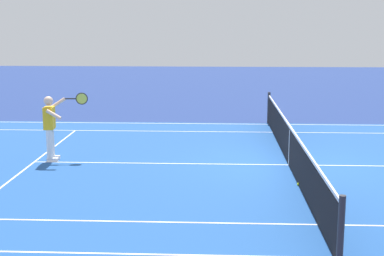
# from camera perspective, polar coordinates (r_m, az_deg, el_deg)

# --- Properties ---
(ground_plane) EXTENTS (60.00, 60.00, 0.00)m
(ground_plane) POSITION_cam_1_polar(r_m,az_deg,el_deg) (13.98, 9.93, -3.76)
(ground_plane) COLOR navy
(court_slab) EXTENTS (24.20, 11.40, 0.00)m
(court_slab) POSITION_cam_1_polar(r_m,az_deg,el_deg) (13.98, 9.93, -3.75)
(court_slab) COLOR #1E4C93
(court_slab) RESTS_ON ground_plane
(court_line_markings) EXTENTS (23.85, 11.05, 0.01)m
(court_line_markings) POSITION_cam_1_polar(r_m,az_deg,el_deg) (13.98, 9.93, -3.74)
(court_line_markings) COLOR white
(court_line_markings) RESTS_ON ground_plane
(tennis_net) EXTENTS (0.10, 11.70, 1.08)m
(tennis_net) POSITION_cam_1_polar(r_m,az_deg,el_deg) (13.86, 9.99, -1.79)
(tennis_net) COLOR #2D2D33
(tennis_net) RESTS_ON ground_plane
(tennis_player_near) EXTENTS (1.04, 0.79, 1.70)m
(tennis_player_near) POSITION_cam_1_polar(r_m,az_deg,el_deg) (14.49, -14.26, 0.35)
(tennis_player_near) COLOR white
(tennis_player_near) RESTS_ON ground_plane
(tennis_ball) EXTENTS (0.07, 0.07, 0.07)m
(tennis_ball) POSITION_cam_1_polar(r_m,az_deg,el_deg) (12.30, 10.86, -5.67)
(tennis_ball) COLOR #CCE01E
(tennis_ball) RESTS_ON ground_plane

